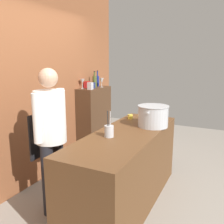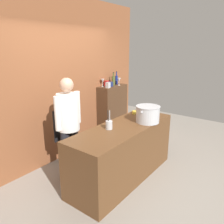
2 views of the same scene
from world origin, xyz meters
TOP-DOWN VIEW (x-y plane):
  - ground_plane at (0.00, 0.00)m, footprint 8.00×8.00m
  - brick_back_panel at (0.00, 1.40)m, footprint 4.40×0.10m
  - prep_counter at (0.00, 0.00)m, footprint 2.04×0.70m
  - bar_cabinet at (1.28, 1.19)m, footprint 0.76×0.32m
  - chef at (-0.51, 0.69)m, footprint 0.53×0.37m
  - stockpot_large at (0.42, -0.20)m, footprint 0.46×0.40m
  - utensil_crock at (-0.23, 0.11)m, footprint 0.10×0.10m
  - butter_jar at (0.67, 0.22)m, footprint 0.07×0.07m
  - wine_bottle_cobalt at (1.51, 1.24)m, footprint 0.06×0.06m
  - wine_bottle_olive at (1.34, 1.20)m, footprint 0.08×0.08m
  - wine_glass_short at (1.41, 1.10)m, footprint 0.08×0.08m
  - wine_glass_wide at (1.04, 1.28)m, footprint 0.08×0.08m
  - spice_tin_red at (1.17, 1.27)m, footprint 0.08×0.08m
  - spice_tin_silver at (1.00, 1.09)m, footprint 0.08×0.08m
  - spice_tin_navy at (1.17, 1.16)m, footprint 0.09×0.09m

SIDE VIEW (x-z plane):
  - ground_plane at x=0.00m, z-range 0.00..0.00m
  - prep_counter at x=0.00m, z-range 0.00..0.90m
  - bar_cabinet at x=1.28m, z-range 0.00..1.25m
  - butter_jar at x=0.67m, z-range 0.90..0.96m
  - chef at x=-0.51m, z-range 0.13..1.79m
  - utensil_crock at x=-0.23m, z-range 0.82..1.12m
  - stockpot_large at x=0.42m, z-range 0.90..1.17m
  - spice_tin_navy at x=1.17m, z-range 1.25..1.35m
  - spice_tin_red at x=1.17m, z-range 1.25..1.37m
  - spice_tin_silver at x=1.00m, z-range 1.25..1.37m
  - wine_bottle_cobalt at x=1.51m, z-range 1.21..1.50m
  - wine_bottle_olive at x=1.34m, z-range 1.21..1.50m
  - wine_glass_short at x=1.41m, z-range 1.28..1.45m
  - wine_glass_wide at x=1.04m, z-range 1.29..1.46m
  - brick_back_panel at x=0.00m, z-range 0.00..3.00m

